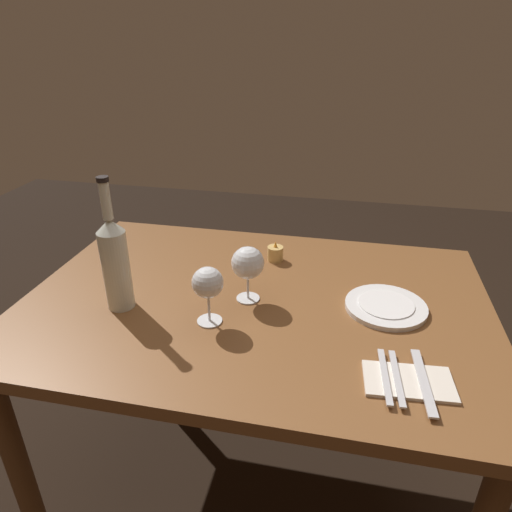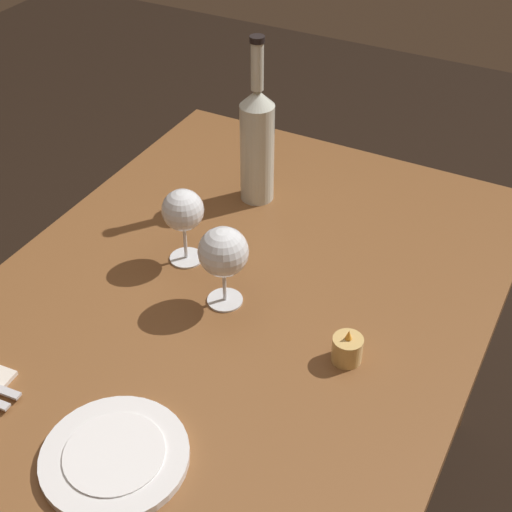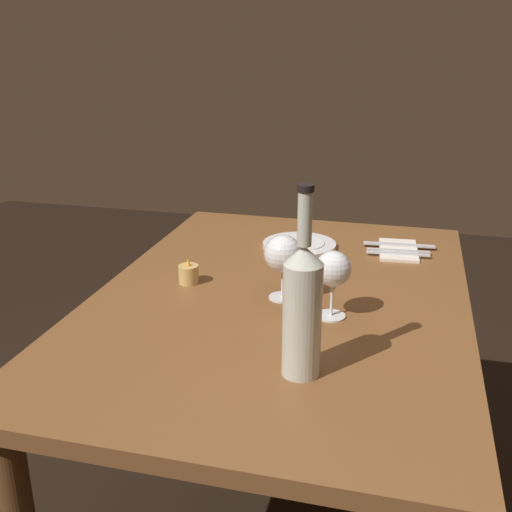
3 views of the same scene
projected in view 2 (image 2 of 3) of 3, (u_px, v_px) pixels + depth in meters
The scene contains 6 objects.
dining_table at pixel (224, 344), 1.39m from camera, with size 1.30×0.90×0.74m.
wine_glass_left at pixel (223, 253), 1.28m from camera, with size 0.09×0.09×0.16m.
wine_glass_right at pixel (183, 212), 1.38m from camera, with size 0.08×0.08×0.16m.
wine_bottle at pixel (257, 142), 1.54m from camera, with size 0.07×0.07×0.37m.
votive_candle at pixel (347, 350), 1.22m from camera, with size 0.05×0.05×0.07m.
dinner_plate at pixel (115, 456), 1.07m from camera, with size 0.22×0.22×0.02m.
Camera 2 is at (0.85, 0.51, 1.64)m, focal length 51.44 mm.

